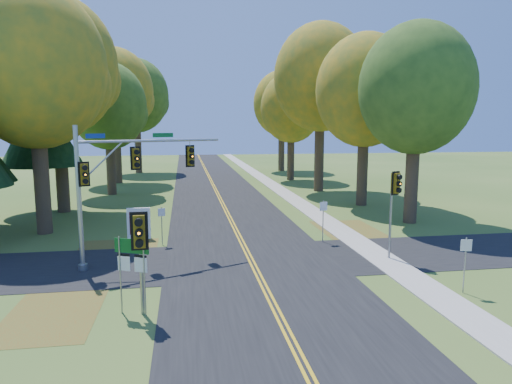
{
  "coord_description": "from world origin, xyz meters",
  "views": [
    {
      "loc": [
        -3.01,
        -18.59,
        6.32
      ],
      "look_at": [
        0.31,
        2.35,
        3.2
      ],
      "focal_mm": 32.0,
      "sensor_mm": 36.0,
      "label": 1
    }
  ],
  "objects": [
    {
      "name": "ground",
      "position": [
        0.0,
        0.0,
        0.0
      ],
      "size": [
        160.0,
        160.0,
        0.0
      ],
      "primitive_type": "plane",
      "color": "#385A1F",
      "rests_on": "ground"
    },
    {
      "name": "road_main",
      "position": [
        0.0,
        0.0,
        0.01
      ],
      "size": [
        8.0,
        160.0,
        0.02
      ],
      "primitive_type": "cube",
      "color": "black",
      "rests_on": "ground"
    },
    {
      "name": "road_cross",
      "position": [
        0.0,
        2.0,
        0.01
      ],
      "size": [
        60.0,
        6.0,
        0.02
      ],
      "primitive_type": "cube",
      "color": "black",
      "rests_on": "ground"
    },
    {
      "name": "centerline_left",
      "position": [
        -0.1,
        0.0,
        0.03
      ],
      "size": [
        0.1,
        160.0,
        0.01
      ],
      "primitive_type": "cube",
      "color": "gold",
      "rests_on": "road_main"
    },
    {
      "name": "centerline_right",
      "position": [
        0.1,
        0.0,
        0.03
      ],
      "size": [
        0.1,
        160.0,
        0.01
      ],
      "primitive_type": "cube",
      "color": "gold",
      "rests_on": "road_main"
    },
    {
      "name": "sidewalk_east",
      "position": [
        6.2,
        0.0,
        0.03
      ],
      "size": [
        1.6,
        160.0,
        0.06
      ],
      "primitive_type": "cube",
      "color": "#9E998E",
      "rests_on": "ground"
    },
    {
      "name": "leaf_patch_w_near",
      "position": [
        -6.5,
        4.0,
        0.01
      ],
      "size": [
        4.0,
        6.0,
        0.0
      ],
      "primitive_type": "cube",
      "color": "brown",
      "rests_on": "ground"
    },
    {
      "name": "leaf_patch_e",
      "position": [
        6.8,
        6.0,
        0.01
      ],
      "size": [
        3.5,
        8.0,
        0.0
      ],
      "primitive_type": "cube",
      "color": "brown",
      "rests_on": "ground"
    },
    {
      "name": "leaf_patch_w_far",
      "position": [
        -7.5,
        -3.0,
        0.01
      ],
      "size": [
        3.0,
        5.0,
        0.0
      ],
      "primitive_type": "cube",
      "color": "brown",
      "rests_on": "ground"
    },
    {
      "name": "tree_w_a",
      "position": [
        -11.13,
        9.38,
        9.49
      ],
      "size": [
        8.0,
        8.0,
        14.15
      ],
      "color": "#38281C",
      "rests_on": "ground"
    },
    {
      "name": "tree_e_a",
      "position": [
        11.57,
        8.77,
        8.53
      ],
      "size": [
        7.2,
        7.2,
        12.73
      ],
      "color": "#38281C",
      "rests_on": "ground"
    },
    {
      "name": "tree_w_b",
      "position": [
        -11.72,
        16.29,
        10.37
      ],
      "size": [
        8.6,
        8.6,
        15.38
      ],
      "color": "#38281C",
      "rests_on": "ground"
    },
    {
      "name": "tree_e_b",
      "position": [
        10.97,
        15.58,
        8.9
      ],
      "size": [
        7.6,
        7.6,
        13.33
      ],
      "color": "#38281C",
      "rests_on": "ground"
    },
    {
      "name": "tree_w_c",
      "position": [
        -9.54,
        24.47,
        7.94
      ],
      "size": [
        6.8,
        6.8,
        11.91
      ],
      "color": "#38281C",
      "rests_on": "ground"
    },
    {
      "name": "tree_e_c",
      "position": [
        9.88,
        23.69,
        10.66
      ],
      "size": [
        8.8,
        8.8,
        15.79
      ],
      "color": "#38281C",
      "rests_on": "ground"
    },
    {
      "name": "tree_w_d",
      "position": [
        -10.13,
        33.18,
        9.78
      ],
      "size": [
        8.2,
        8.2,
        14.56
      ],
      "color": "#38281C",
      "rests_on": "ground"
    },
    {
      "name": "tree_e_d",
      "position": [
        9.26,
        32.87,
        8.24
      ],
      "size": [
        7.0,
        7.0,
        12.32
      ],
      "color": "#38281C",
      "rests_on": "ground"
    },
    {
      "name": "tree_w_e",
      "position": [
        -8.92,
        44.09,
        10.07
      ],
      "size": [
        8.4,
        8.4,
        14.97
      ],
      "color": "#38281C",
      "rests_on": "ground"
    },
    {
      "name": "tree_e_e",
      "position": [
        10.47,
        43.58,
        9.19
      ],
      "size": [
        7.8,
        7.8,
        13.74
      ],
      "color": "#38281C",
      "rests_on": "ground"
    },
    {
      "name": "pine_c",
      "position": [
        -13.0,
        16.0,
        9.69
      ],
      "size": [
        5.6,
        5.6,
        20.56
      ],
      "color": "#38281C",
      "rests_on": "ground"
    },
    {
      "name": "traffic_mast",
      "position": [
        -5.91,
        2.34,
        4.07
      ],
      "size": [
        6.41,
        3.14,
        6.32
      ],
      "rotation": [
        0.0,
        0.0,
        0.42
      ],
      "color": "#999CA1",
      "rests_on": "ground"
    },
    {
      "name": "east_signal_pole",
      "position": [
        6.6,
        1.02,
        3.2
      ],
      "size": [
        0.46,
        0.56,
        4.22
      ],
      "rotation": [
        0.0,
        0.0,
        0.39
      ],
      "color": "gray",
      "rests_on": "ground"
    },
    {
      "name": "ped_signal_pole",
      "position": [
        -4.49,
        -3.72,
        2.64
      ],
      "size": [
        0.56,
        0.65,
        3.55
      ],
      "rotation": [
        0.0,
        0.0,
        0.04
      ],
      "color": "gray",
      "rests_on": "ground"
    },
    {
      "name": "route_sign_cluster",
      "position": [
        -4.79,
        -3.48,
        1.88
      ],
      "size": [
        1.15,
        0.53,
        2.67
      ],
      "rotation": [
        0.0,
        0.0,
        -0.41
      ],
      "color": "gray",
      "rests_on": "ground"
    },
    {
      "name": "info_kiosk",
      "position": [
        -5.58,
        6.99,
        0.88
      ],
      "size": [
        1.28,
        0.22,
        1.77
      ],
      "rotation": [
        0.0,
        0.0,
        0.02
      ],
      "color": "white",
      "rests_on": "ground"
    },
    {
      "name": "reg_sign_e_north",
      "position": [
        4.36,
        4.7,
        1.57
      ],
      "size": [
        0.43,
        0.13,
        2.3
      ],
      "rotation": [
        0.0,
        0.0,
        0.23
      ],
      "color": "gray",
      "rests_on": "ground"
    },
    {
      "name": "reg_sign_e_south",
      "position": [
        7.36,
        -3.45,
        1.48
      ],
      "size": [
        0.41,
        0.12,
        2.16
      ],
      "rotation": [
        0.0,
        0.0,
        -0.21
      ],
      "color": "gray",
      "rests_on": "ground"
    },
    {
      "name": "reg_sign_w",
      "position": [
        -4.24,
        5.45,
        1.41
      ],
      "size": [
        0.37,
        0.18,
        2.06
      ],
      "rotation": [
        0.0,
        0.0,
        0.4
      ],
      "color": "gray",
      "rests_on": "ground"
    }
  ]
}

